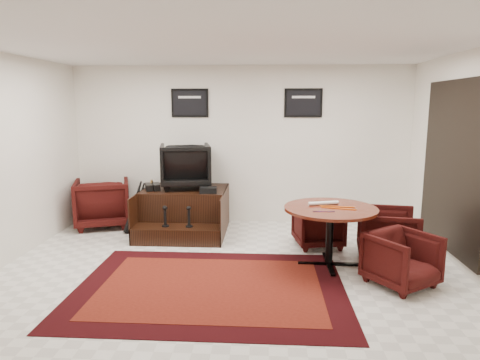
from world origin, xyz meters
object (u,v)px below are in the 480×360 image
object	(u,v)px
armchair_side	(102,200)
meeting_table	(330,214)
table_chair_back	(318,223)
table_chair_window	(388,231)
table_chair_corner	(402,257)
shine_chair	(185,163)
shine_podium	(185,212)

from	to	relation	value
armchair_side	meeting_table	world-z (taller)	armchair_side
meeting_table	table_chair_back	distance (m)	0.89
table_chair_window	table_chair_corner	xyz separation A→B (m)	(-0.09, -0.91, -0.04)
table_chair_back	table_chair_window	world-z (taller)	table_chair_window
shine_chair	table_chair_corner	world-z (taller)	shine_chair
table_chair_back	table_chair_window	distance (m)	1.03
shine_podium	meeting_table	distance (m)	2.66
table_chair_back	meeting_table	bearing A→B (deg)	84.47
armchair_side	table_chair_corner	size ratio (longest dim) A/B	1.31
shine_podium	table_chair_back	world-z (taller)	shine_podium
table_chair_back	table_chair_corner	world-z (taller)	table_chair_corner
shine_podium	table_chair_window	xyz separation A→B (m)	(3.06, -1.13, 0.06)
shine_chair	armchair_side	bearing A→B (deg)	-14.94
shine_chair	table_chair_back	xyz separation A→B (m)	(2.16, -0.77, -0.79)
armchair_side	table_chair_back	world-z (taller)	armchair_side
shine_chair	meeting_table	xyz separation A→B (m)	(2.21, -1.58, -0.44)
shine_podium	table_chair_corner	world-z (taller)	shine_podium
shine_chair	armchair_side	distance (m)	1.65
shine_podium	meeting_table	world-z (taller)	meeting_table
table_chair_back	armchair_side	bearing A→B (deg)	-22.38
shine_podium	table_chair_back	bearing A→B (deg)	-16.15
armchair_side	table_chair_window	size ratio (longest dim) A/B	1.18
table_chair_back	table_chair_window	xyz separation A→B (m)	(0.90, -0.51, 0.04)
shine_podium	table_chair_corner	bearing A→B (deg)	-34.48
shine_chair	table_chair_back	size ratio (longest dim) A/B	1.21
table_chair_window	table_chair_back	bearing A→B (deg)	69.36
armchair_side	table_chair_window	xyz separation A→B (m)	(4.56, -1.36, -0.07)
armchair_side	meeting_table	bearing A→B (deg)	137.08
armchair_side	table_chair_corner	distance (m)	5.02
shine_chair	table_chair_corner	size ratio (longest dim) A/B	1.19
meeting_table	table_chair_window	world-z (taller)	meeting_table
shine_chair	table_chair_window	size ratio (longest dim) A/B	1.07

